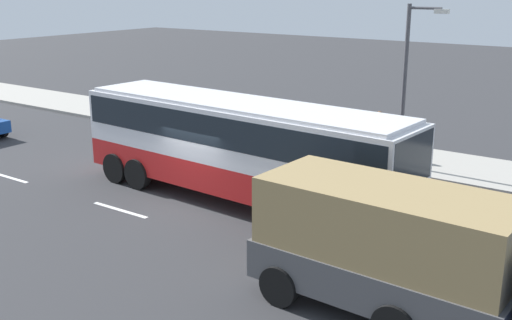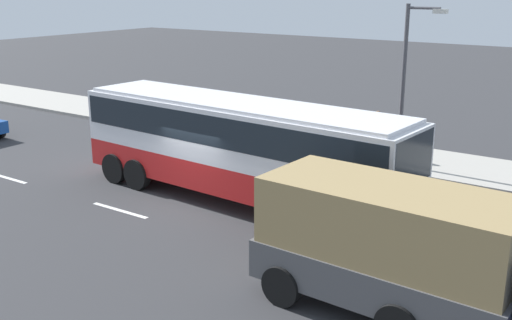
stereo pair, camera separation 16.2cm
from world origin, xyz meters
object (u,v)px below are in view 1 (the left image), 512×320
Objects in this scene: street_lamp at (409,75)px; pedestrian_at_crossing at (387,133)px; cargo_truck at (425,256)px; coach_bus at (239,140)px; pedestrian_near_curb at (379,128)px.

pedestrian_at_crossing is at bearing 141.20° from street_lamp.
cargo_truck is 12.90m from pedestrian_at_crossing.
coach_bus is at bearing -150.86° from pedestrian_at_crossing.
pedestrian_near_curb is 3.38m from street_lamp.
street_lamp is (1.71, -1.41, 2.55)m from pedestrian_near_curb.
cargo_truck is (7.83, -4.00, -0.53)m from coach_bus.
street_lamp reaches higher than cargo_truck.
coach_bus reaches higher than cargo_truck.
pedestrian_near_curb is (-6.47, 12.02, -0.42)m from cargo_truck.
pedestrian_near_curb is 0.28× the size of street_lamp.
cargo_truck is at bearing 30.56° from pedestrian_near_curb.
pedestrian_at_crossing is at bearing 119.18° from cargo_truck.
pedestrian_at_crossing is (1.98, 7.48, -0.97)m from coach_bus.
street_lamp reaches higher than coach_bus.
pedestrian_near_curb reaches higher than pedestrian_at_crossing.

